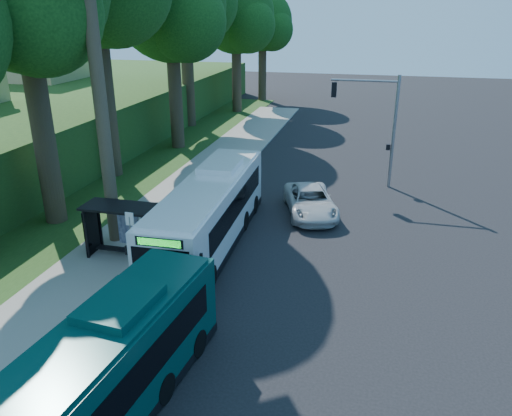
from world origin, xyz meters
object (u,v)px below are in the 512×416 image
(bus_shelter, at_px, (116,219))
(teal_bus, at_px, (87,391))
(white_bus, at_px, (210,211))
(pickup, at_px, (310,201))

(bus_shelter, xyz_separation_m, teal_bus, (4.48, -9.84, -0.20))
(teal_bus, bearing_deg, white_bus, 99.28)
(bus_shelter, distance_m, teal_bus, 10.81)
(bus_shelter, distance_m, pickup, 10.62)
(pickup, bearing_deg, teal_bus, -118.60)
(white_bus, xyz_separation_m, teal_bus, (0.77, -12.00, -0.13))
(teal_bus, relative_size, pickup, 2.10)
(bus_shelter, bearing_deg, pickup, 42.37)
(white_bus, distance_m, pickup, 6.51)
(white_bus, distance_m, teal_bus, 12.03)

